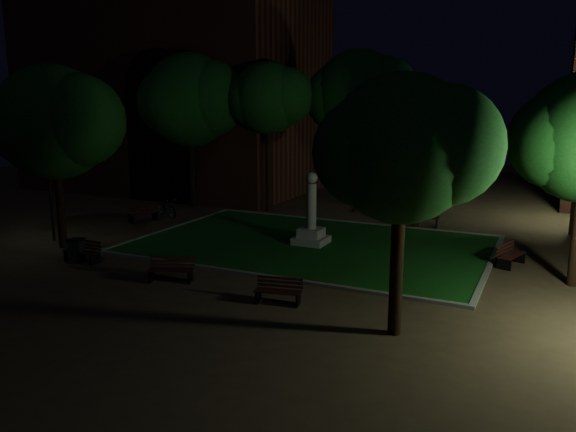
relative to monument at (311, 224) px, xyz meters
name	(u,v)px	position (x,y,z in m)	size (l,w,h in m)	color
ground	(292,256)	(0.00, -2.00, -0.96)	(80.00, 80.00, 0.00)	#4E3927
lawn	(311,244)	(0.00, 0.00, -0.92)	(15.00, 10.00, 0.08)	#134C14
lawn_kerb	(311,244)	(0.00, 0.00, -0.90)	(15.40, 10.40, 0.12)	slate
monument	(311,224)	(0.00, 0.00, 0.00)	(1.40, 1.40, 3.20)	gray
building_main	(175,87)	(-15.86, 11.79, 6.42)	(20.00, 12.00, 15.00)	#4E2319
tree_west	(55,123)	(-9.64, -5.02, 4.48)	(5.96, 4.87, 7.87)	black
tree_north_wl	(269,98)	(-5.32, 6.30, 5.53)	(4.97, 4.06, 8.53)	black
tree_north_er	(422,125)	(3.48, 5.63, 4.23)	(5.76, 4.70, 7.54)	black
tree_se	(405,149)	(6.01, -7.99, 4.14)	(4.83, 3.95, 7.08)	black
tree_nw	(192,100)	(-10.27, 5.80, 5.43)	(6.82, 5.57, 9.18)	black
tree_far_north	(360,96)	(-0.63, 8.35, 5.66)	(6.35, 5.18, 9.21)	black
lamppost_sw	(49,180)	(-11.08, -4.32, 1.86)	(1.18, 0.28, 3.96)	black
lamppost_nw	(200,152)	(-10.81, 7.32, 2.22)	(1.18, 0.28, 4.55)	black
bench_near_left	(171,270)	(-2.47, -6.90, -0.54)	(1.70, 1.12, 0.88)	black
bench_near_right	(279,292)	(1.98, -7.23, -0.57)	(1.58, 0.81, 0.82)	black
bench_west_near	(83,252)	(-7.18, -6.39, -0.55)	(1.58, 0.56, 0.86)	black
bench_left_side	(144,214)	(-10.03, 0.72, -0.55)	(1.11, 1.66, 0.86)	black
bench_right_side	(510,255)	(8.27, 0.40, -0.54)	(1.01, 1.70, 0.88)	black
bench_far_side	(421,218)	(3.60, 5.90, -0.50)	(1.83, 0.81, 0.97)	black
trash_bin	(76,250)	(-7.39, -6.52, -0.47)	(0.69, 0.69, 0.95)	black
bicycle	(167,207)	(-9.83, 2.47, -0.46)	(0.66, 1.90, 1.00)	black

